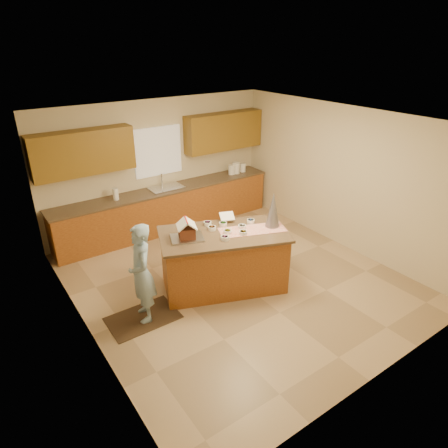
{
  "coord_description": "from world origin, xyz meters",
  "views": [
    {
      "loc": [
        -3.5,
        -4.66,
        3.8
      ],
      "look_at": [
        -0.1,
        0.2,
        1.0
      ],
      "focal_mm": 31.97,
      "sensor_mm": 36.0,
      "label": 1
    }
  ],
  "objects_px": {
    "tinsel_tree": "(273,210)",
    "gingerbread_house": "(187,231)",
    "boy": "(142,274)",
    "island_base": "(223,261)"
  },
  "relations": [
    {
      "from": "island_base",
      "to": "boy",
      "type": "distance_m",
      "value": 1.46
    },
    {
      "from": "island_base",
      "to": "boy",
      "type": "relative_size",
      "value": 1.28
    },
    {
      "from": "tinsel_tree",
      "to": "gingerbread_house",
      "type": "bearing_deg",
      "value": 163.08
    },
    {
      "from": "boy",
      "to": "gingerbread_house",
      "type": "relative_size",
      "value": 3.9
    },
    {
      "from": "island_base",
      "to": "tinsel_tree",
      "type": "distance_m",
      "value": 1.16
    },
    {
      "from": "tinsel_tree",
      "to": "boy",
      "type": "height_order",
      "value": "tinsel_tree"
    },
    {
      "from": "island_base",
      "to": "gingerbread_house",
      "type": "relative_size",
      "value": 5.0
    },
    {
      "from": "tinsel_tree",
      "to": "gingerbread_house",
      "type": "distance_m",
      "value": 1.43
    },
    {
      "from": "island_base",
      "to": "boy",
      "type": "bearing_deg",
      "value": -157.85
    },
    {
      "from": "boy",
      "to": "island_base",
      "type": "bearing_deg",
      "value": 103.79
    }
  ]
}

